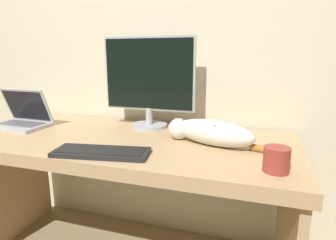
{
  "coord_description": "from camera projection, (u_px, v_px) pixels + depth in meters",
  "views": [
    {
      "loc": [
        0.66,
        -0.9,
        1.2
      ],
      "look_at": [
        0.26,
        0.34,
        0.9
      ],
      "focal_mm": 30.0,
      "sensor_mm": 36.0,
      "label": 1
    }
  ],
  "objects": [
    {
      "name": "wall_back",
      "position": [
        151.0,
        39.0,
        1.77
      ],
      "size": [
        6.4,
        0.06,
        2.6
      ],
      "color": "beige",
      "rests_on": "ground_plane"
    },
    {
      "name": "desk",
      "position": [
        124.0,
        164.0,
        1.52
      ],
      "size": [
        1.76,
        0.76,
        0.78
      ],
      "color": "tan",
      "rests_on": "ground_plane"
    },
    {
      "name": "monitor",
      "position": [
        149.0,
        81.0,
        1.63
      ],
      "size": [
        0.55,
        0.21,
        0.53
      ],
      "color": "#B2B2B7",
      "rests_on": "desk"
    },
    {
      "name": "laptop",
      "position": [
        22.0,
        119.0,
        1.69
      ],
      "size": [
        0.33,
        0.24,
        0.23
      ],
      "rotation": [
        0.0,
        0.0,
        -0.04
      ],
      "color": "#B7B7BC",
      "rests_on": "desk"
    },
    {
      "name": "external_keyboard",
      "position": [
        101.0,
        152.0,
        1.22
      ],
      "size": [
        0.43,
        0.21,
        0.02
      ],
      "rotation": [
        0.0,
        0.0,
        0.16
      ],
      "color": "black",
      "rests_on": "desk"
    },
    {
      "name": "cat",
      "position": [
        209.0,
        132.0,
        1.36
      ],
      "size": [
        0.58,
        0.27,
        0.12
      ],
      "rotation": [
        0.0,
        0.0,
        -0.33
      ],
      "color": "silver",
      "rests_on": "desk"
    },
    {
      "name": "coffee_mug",
      "position": [
        276.0,
        160.0,
        1.03
      ],
      "size": [
        0.1,
        0.1,
        0.09
      ],
      "color": "#9E382D",
      "rests_on": "desk"
    }
  ]
}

